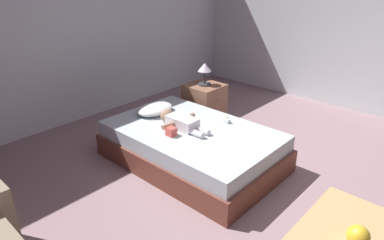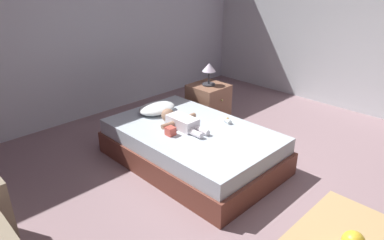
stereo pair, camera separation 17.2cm
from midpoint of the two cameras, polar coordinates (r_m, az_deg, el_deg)
ground_plane at (r=3.39m, az=9.09°, el=-13.00°), size 8.00×8.00×0.00m
wall_behind_bed at (r=5.04m, az=-20.26°, el=14.07°), size 8.00×0.12×2.55m
wall_side at (r=5.56m, az=28.08°, el=13.58°), size 0.12×6.00×2.55m
bed at (r=3.83m, az=-1.29°, el=-4.33°), size 1.22×1.92×0.42m
pillow at (r=4.14m, az=-7.37°, el=1.84°), size 0.47×0.35×0.11m
baby at (r=3.75m, az=-3.35°, el=-0.28°), size 0.48×0.65×0.15m
toothbrush at (r=4.00m, az=-3.21°, el=0.47°), size 0.03×0.14×0.02m
nightstand at (r=4.80m, az=1.02°, el=2.69°), size 0.46×0.49×0.56m
lamp at (r=4.65m, az=1.07°, el=8.34°), size 0.18×0.18×0.30m
toy_ball at (r=3.09m, az=24.42°, el=-17.16°), size 0.18×0.18×0.18m
toy_block at (r=3.57m, az=-4.85°, el=-1.95°), size 0.09×0.09×0.09m
baby_bottle at (r=3.88m, az=4.51°, el=0.04°), size 0.08×0.11×0.07m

